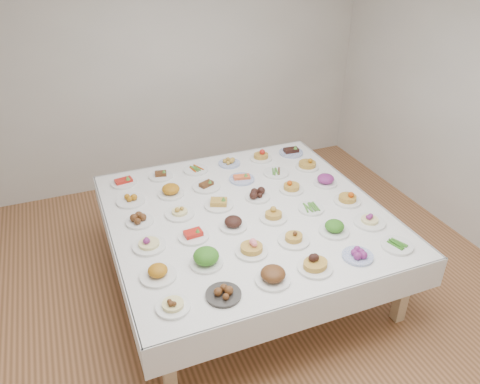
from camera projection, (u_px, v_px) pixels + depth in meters
name	position (u px, v px, depth m)	size (l,w,h in m)	color
room_envelope	(256.00, 105.00, 3.51)	(5.02, 5.02, 2.81)	#A56C44
display_table	(246.00, 218.00, 4.25)	(2.41, 2.41, 0.75)	white
dish_0	(173.00, 303.00, 3.16)	(0.24, 0.24, 0.12)	white
dish_1	(223.00, 291.00, 3.26)	(0.25, 0.25, 0.11)	#2C2A27
dish_2	(273.00, 272.00, 3.38)	(0.28, 0.28, 0.17)	white
dish_3	(316.00, 260.00, 3.50)	(0.27, 0.27, 0.17)	white
dish_4	(358.00, 253.00, 3.64)	(0.24, 0.24, 0.10)	#4C66B2
dish_5	(397.00, 244.00, 3.77)	(0.25, 0.25, 0.06)	white
dish_6	(158.00, 270.00, 3.43)	(0.27, 0.27, 0.15)	white
dish_7	(206.00, 256.00, 3.55)	(0.25, 0.25, 0.16)	white
dish_8	(252.00, 245.00, 3.68)	(0.26, 0.26, 0.15)	white
dish_9	(294.00, 235.00, 3.81)	(0.26, 0.26, 0.14)	white
dish_10	(335.00, 226.00, 3.92)	(0.25, 0.25, 0.13)	white
dish_11	(370.00, 217.00, 4.03)	(0.27, 0.27, 0.14)	white
dish_12	(149.00, 240.00, 3.74)	(0.27, 0.27, 0.15)	white
dish_13	(193.00, 234.00, 3.87)	(0.26, 0.26, 0.10)	white
dish_14	(233.00, 221.00, 3.98)	(0.24, 0.24, 0.14)	white
dish_15	(274.00, 212.00, 4.09)	(0.24, 0.24, 0.15)	white
dish_16	(311.00, 208.00, 4.25)	(0.23, 0.23, 0.05)	white
dish_17	(348.00, 196.00, 4.34)	(0.25, 0.25, 0.14)	white
dish_18	(139.00, 218.00, 4.05)	(0.24, 0.24, 0.10)	white
dish_19	(179.00, 209.00, 4.15)	(0.26, 0.26, 0.14)	white
dish_20	(219.00, 201.00, 4.29)	(0.27, 0.27, 0.12)	white
dish_21	(257.00, 194.00, 4.41)	(0.23, 0.23, 0.10)	white
dish_22	(292.00, 185.00, 4.52)	(0.23, 0.23, 0.13)	white
dish_23	(326.00, 179.00, 4.63)	(0.23, 0.23, 0.13)	white
dish_24	(130.00, 198.00, 4.35)	(0.26, 0.26, 0.10)	white
dish_25	(171.00, 189.00, 4.45)	(0.25, 0.25, 0.14)	white
dish_26	(206.00, 184.00, 4.58)	(0.27, 0.27, 0.10)	white
dish_27	(242.00, 177.00, 4.71)	(0.25, 0.25, 0.11)	#4C66B2
dish_28	(276.00, 172.00, 4.84)	(0.26, 0.26, 0.06)	white
dish_29	(307.00, 162.00, 4.93)	(0.24, 0.24, 0.15)	white
dish_30	(123.00, 179.00, 4.64)	(0.25, 0.25, 0.12)	white
dish_31	(161.00, 174.00, 4.77)	(0.24, 0.24, 0.09)	white
dish_32	(196.00, 169.00, 4.90)	(0.25, 0.25, 0.05)	white
dish_33	(229.00, 161.00, 5.02)	(0.23, 0.23, 0.09)	#4C66B2
dish_34	(261.00, 153.00, 5.10)	(0.25, 0.24, 0.15)	white
dish_35	(291.00, 150.00, 5.24)	(0.26, 0.26, 0.12)	#4C66B2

